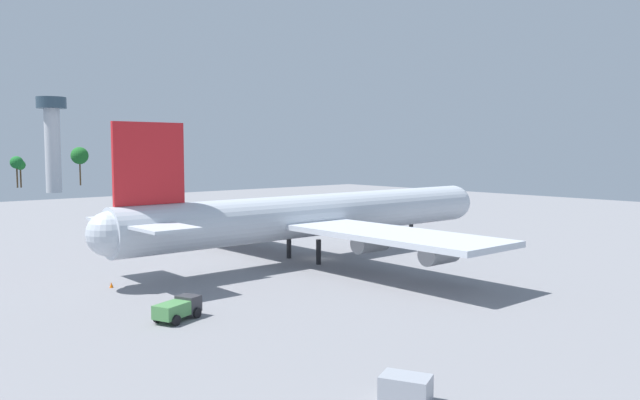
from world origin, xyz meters
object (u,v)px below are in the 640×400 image
Objects in this scene: cargo_airplane at (317,216)px; safety_cone_tail at (111,285)px; maintenance_van at (319,221)px; control_tower at (52,135)px; safety_cone_nose at (437,235)px; cargo_container_fore at (406,389)px; fuel_truck at (178,308)px.

cargo_airplane is 105.62× the size of safety_cone_tail.
maintenance_van is at bearing 26.67° from safety_cone_tail.
maintenance_van is 0.13× the size of control_tower.
safety_cone_nose is (31.15, 2.97, -6.01)m from cargo_airplane.
cargo_container_fore is 6.10× the size of safety_cone_nose.
safety_cone_nose is at bearing 36.89° from cargo_container_fore.
maintenance_van is 62.71m from safety_cone_tail.
cargo_airplane reaches higher than safety_cone_nose.
maintenance_van is at bearing 52.43° from cargo_container_fore.
control_tower is at bearing 77.10° from cargo_container_fore.
safety_cone_tail is (-56.04, -28.15, -0.72)m from maintenance_van.
safety_cone_nose is 61.37m from safety_cone_tail.
control_tower reaches higher than cargo_airplane.
fuel_truck is at bearing -141.36° from maintenance_van.
cargo_airplane is 168.79m from control_tower.
cargo_container_fore is 216.20m from control_tower.
maintenance_van reaches higher than safety_cone_nose.
cargo_container_fore is at bearing -143.11° from safety_cone_nose.
safety_cone_nose is at bearing 16.98° from fuel_truck.
cargo_airplane reaches higher than maintenance_van.
cargo_container_fore is 44.03m from safety_cone_tail.
fuel_truck is (-31.09, -16.04, -5.19)m from cargo_airplane.
safety_cone_tail is 0.02× the size of control_tower.
cargo_container_fore is (-29.67, -42.69, -5.45)m from cargo_airplane.
fuel_truck is 65.09m from safety_cone_nose.
safety_cone_tail is (-61.34, -1.63, 0.02)m from safety_cone_nose.
cargo_airplane is at bearing 55.20° from cargo_container_fore.
control_tower is at bearing 83.71° from cargo_airplane.
maintenance_van is at bearing -86.91° from control_tower.
safety_cone_nose is at bearing 5.44° from cargo_airplane.
maintenance_van is at bearing 48.76° from cargo_airplane.
cargo_airplane is 30.81m from safety_cone_tail.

